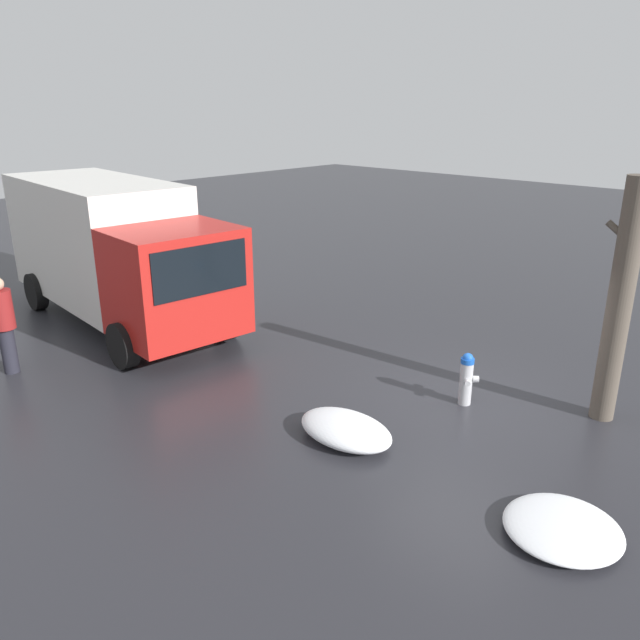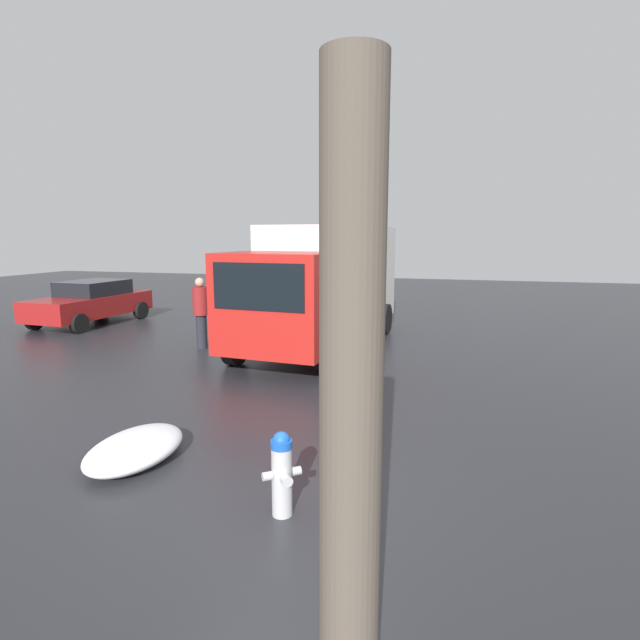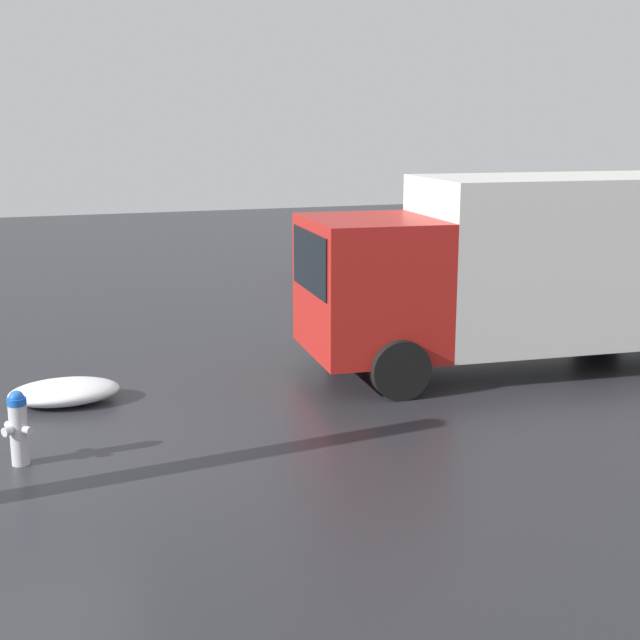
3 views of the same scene
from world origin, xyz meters
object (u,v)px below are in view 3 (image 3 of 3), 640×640
fire_hydrant (18,427)px  parked_car (384,253)px  delivery_truck (530,265)px  pedestrian (388,282)px

fire_hydrant → parked_car: 13.65m
fire_hydrant → delivery_truck: 8.40m
pedestrian → parked_car: size_ratio=0.44×
pedestrian → delivery_truck: bearing=127.7°
fire_hydrant → parked_car: parked_car is taller
fire_hydrant → pedestrian: bearing=177.0°
delivery_truck → parked_car: delivery_truck is taller
fire_hydrant → pedestrian: 8.39m
delivery_truck → parked_car: size_ratio=1.73×
fire_hydrant → delivery_truck: (8.12, 1.75, 1.24)m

